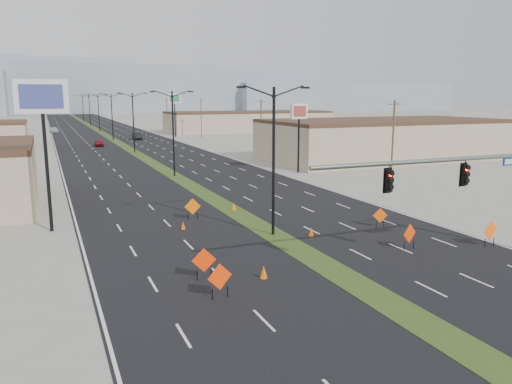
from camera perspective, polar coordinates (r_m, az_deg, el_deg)
name	(u,v)px	position (r m, az deg, el deg)	size (l,w,h in m)	color
ground	(380,299)	(24.68, 14.03, -11.77)	(600.00, 600.00, 0.00)	gray
road_surface	(111,138)	(119.24, -16.24, 5.90)	(25.00, 400.00, 0.02)	black
median_strip	(111,138)	(119.24, -16.24, 5.90)	(2.00, 400.00, 0.04)	#2D4317
building_se_near	(383,140)	(79.52, 14.34, 5.73)	(36.00, 18.00, 5.50)	tan
building_se_far	(248,122)	(138.37, -0.87, 7.98)	(44.00, 16.00, 5.00)	tan
mesa_center	(136,89)	(322.63, -13.60, 11.35)	(220.00, 50.00, 28.00)	gray
mesa_east	(338,97)	(364.05, 9.40, 10.62)	(160.00, 50.00, 18.00)	gray
mesa_backdrop	(11,86)	(338.49, -26.17, 10.86)	(140.00, 50.00, 32.00)	gray
signal_mast	(489,180)	(30.52, 25.12, 1.21)	(16.30, 0.60, 8.00)	slate
streetlight_0	(274,157)	(33.38, 2.02, 4.06)	(5.15, 0.24, 10.02)	black
streetlight_1	(173,131)	(59.84, -9.45, 6.91)	(5.15, 0.24, 10.02)	black
streetlight_2	(133,121)	(87.27, -13.84, 7.93)	(5.15, 0.24, 10.02)	black
streetlight_3	(112,115)	(114.97, -16.14, 8.44)	(5.15, 0.24, 10.02)	black
streetlight_4	(99,112)	(142.79, -17.54, 8.75)	(5.15, 0.24, 10.02)	black
streetlight_5	(90,109)	(170.67, -18.49, 8.95)	(5.15, 0.24, 10.02)	black
streetlight_6	(83,108)	(198.58, -19.17, 9.10)	(5.15, 0.24, 10.02)	black
utility_pole_0	(393,142)	(55.06, 15.36, 5.57)	(1.60, 0.20, 9.00)	#4C3823
utility_pole_1	(261,125)	(85.26, 0.58, 7.68)	(1.60, 0.20, 9.00)	#4C3823
utility_pole_2	(201,117)	(118.14, -6.29, 8.49)	(1.60, 0.20, 9.00)	#4C3823
utility_pole_3	(167,113)	(151.97, -10.15, 8.89)	(1.60, 0.20, 9.00)	#4C3823
car_left	(99,143)	(100.92, -17.51, 5.38)	(1.53, 3.80, 1.30)	maroon
car_mid	(137,136)	(114.78, -13.46, 6.23)	(1.60, 4.58, 1.51)	black
car_far	(54,130)	(143.97, -22.07, 6.58)	(1.86, 4.57, 1.33)	silver
construction_sign_0	(220,278)	(23.72, -4.16, -9.78)	(1.27, 0.31, 1.72)	#FF3905
construction_sign_1	(204,261)	(26.10, -5.96, -7.88)	(1.27, 0.23, 1.70)	#FE3505
construction_sign_2	(193,207)	(38.71, -7.26, -1.73)	(1.26, 0.11, 1.68)	#F26105
construction_sign_3	(410,235)	(32.41, 17.15, -4.66)	(1.19, 0.40, 1.64)	#F53905
construction_sign_4	(380,216)	(37.29, 14.00, -2.70)	(1.03, 0.38, 1.43)	#FF5005
construction_sign_5	(490,231)	(34.85, 25.21, -4.07)	(1.27, 0.28, 1.71)	#FF5A05
cone_0	(264,272)	(26.37, 0.88, -9.14)	(0.41, 0.41, 0.69)	#E35804
cone_1	(311,232)	(34.24, 6.32, -4.57)	(0.36, 0.36, 0.60)	#DC5304
cone_2	(234,206)	(41.75, -2.56, -1.65)	(0.41, 0.41, 0.68)	#FF6B05
cone_3	(183,226)	(36.15, -8.33, -3.82)	(0.34, 0.34, 0.56)	#F65105
pole_sign_west	(42,107)	(37.09, -23.25, 8.88)	(3.44, 0.50, 10.52)	black
pole_sign_east_near	(299,117)	(62.17, 4.94, 8.54)	(2.74, 1.28, 8.54)	black
pole_sign_east_far	(174,102)	(119.65, -9.30, 10.16)	(3.26, 1.24, 10.08)	black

